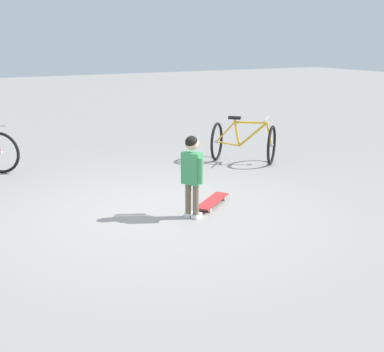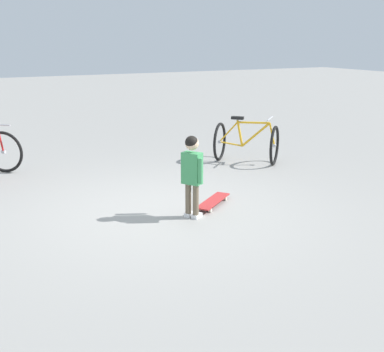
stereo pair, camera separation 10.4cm
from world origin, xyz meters
name	(u,v)px [view 1 (the left image)]	position (x,y,z in m)	size (l,w,h in m)	color
ground_plane	(158,212)	(0.00, 0.00, 0.00)	(50.00, 50.00, 0.00)	gray
child_person	(192,168)	(0.41, 0.29, 0.66)	(0.41, 0.26, 1.06)	brown
skateboard	(212,201)	(0.12, 0.76, 0.06)	(0.62, 0.73, 0.07)	#B22D2D
bicycle_near	(244,142)	(-1.72, 2.50, 0.38)	(1.27, 1.25, 0.85)	black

